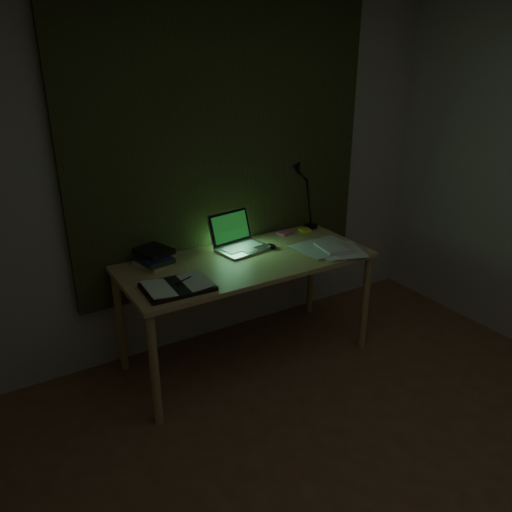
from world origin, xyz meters
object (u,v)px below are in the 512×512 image
Objects in this scene: open_textbook at (178,286)px; desk_lamp at (312,193)px; loose_papers at (323,248)px; book_stack at (154,257)px; laptop at (244,233)px; desk at (247,310)px.

desk_lamp reaches higher than open_textbook.
open_textbook is 1.10m from loose_papers.
laptop is at bearing -6.40° from book_stack.
book_stack is at bearing 90.91° from open_textbook.
desk is 4.27× the size of open_textbook.
desk_lamp is (0.68, 0.14, 0.15)m from laptop.
book_stack reaches higher than open_textbook.
laptop is (0.06, 0.15, 0.50)m from desk.
book_stack is at bearing 158.38° from desk.
desk is at bearing 19.31° from open_textbook.
loose_papers is at bearing -17.76° from book_stack.
open_textbook is at bearing -91.00° from book_stack.
desk_lamp is (1.31, 0.47, 0.26)m from open_textbook.
book_stack is (-0.62, 0.07, -0.06)m from laptop.
desk_lamp reaches higher than book_stack.
desk is 1.03m from desk_lamp.
open_textbook is 1.78× the size of book_stack.
laptop reaches higher than loose_papers.
open_textbook is 0.71× the size of desk_lamp.
open_textbook is (-0.62, -0.33, -0.11)m from laptop.
desk is at bearing -159.62° from desk_lamp.
laptop is 1.77× the size of book_stack.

